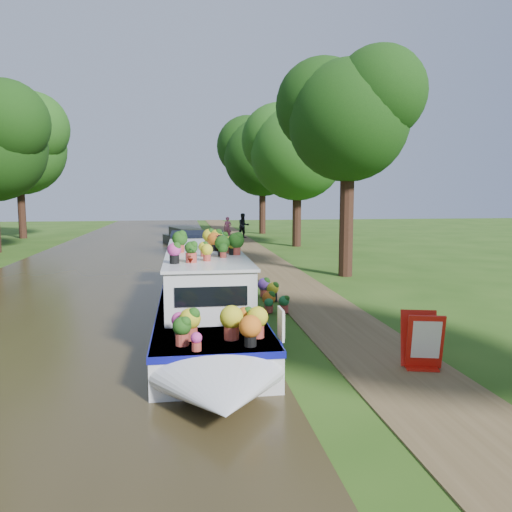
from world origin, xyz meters
The scene contains 13 objects.
ground centered at (0.00, 0.00, 0.00)m, with size 100.00×100.00×0.00m, color #254812.
canal_water centered at (-6.00, 0.00, 0.01)m, with size 10.00×100.00×0.02m, color #2E2614.
towpath centered at (1.20, 0.00, 0.01)m, with size 2.20×100.00×0.03m, color brown.
plant_boat centered at (-2.25, -3.61, 0.85)m, with size 2.29×13.52×2.30m.
tree_near_overhang centered at (3.79, 3.06, 6.60)m, with size 5.52×5.28×8.99m.
tree_near_mid centered at (4.48, 15.08, 6.44)m, with size 6.90×6.60×9.40m.
tree_near_far centered at (3.98, 26.09, 7.05)m, with size 7.59×7.26×10.30m.
tree_far_d centered at (-15.02, 24.10, 7.40)m, with size 8.05×7.70×10.85m.
second_boat centered at (-2.67, 16.35, 0.49)m, with size 3.12×6.51×1.20m.
sandwich_board centered at (1.69, -7.88, 0.52)m, with size 0.72×0.69×1.07m.
pedestrian_pink centered at (0.51, 20.55, 0.87)m, with size 0.61×0.40×1.68m, color #E05C94.
pedestrian_dark centered at (1.80, 21.42, 0.98)m, with size 0.92×0.72×1.89m, color black.
verge_plant centered at (0.00, -0.92, 0.23)m, with size 0.41×0.36×0.46m, color #347121.
Camera 1 is at (-2.76, -16.51, 3.30)m, focal length 35.00 mm.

